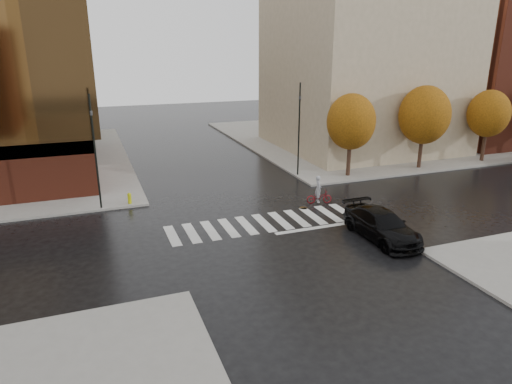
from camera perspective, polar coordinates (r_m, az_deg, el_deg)
ground at (r=26.95m, az=1.37°, el=-4.25°), size 120.00×120.00×0.00m
sidewalk_ne at (r=54.51m, az=13.82°, el=6.76°), size 30.00×30.00×0.15m
crosswalk at (r=27.38m, az=0.98°, el=-3.87°), size 12.00×3.00×0.01m
building_ne_tan at (r=48.03m, az=13.28°, el=16.27°), size 16.00×16.00×18.00m
building_ne_brick at (r=57.75m, az=27.43°, el=13.01°), size 14.00×14.00×14.00m
building_nw_far at (r=60.50m, az=-28.03°, el=15.94°), size 14.00×12.00×20.00m
tree_ne_a at (r=36.60m, az=11.81°, el=8.58°), size 3.80×3.80×6.50m
tree_ne_b at (r=40.72m, az=20.31°, el=9.01°), size 4.20×4.20×6.89m
tree_ne_c at (r=45.60m, az=27.07°, el=8.71°), size 3.60×3.60×6.31m
sedan at (r=25.90m, az=15.41°, el=-4.01°), size 2.28×5.42×1.56m
cyclist at (r=30.77m, az=7.86°, el=-0.25°), size 1.79×0.97×1.93m
traffic_light_nw at (r=30.02m, az=-19.55°, el=5.55°), size 0.20×0.17×7.24m
traffic_light_ne at (r=36.23m, az=5.41°, el=8.52°), size 0.18×0.20×7.28m
fire_hydrant at (r=31.24m, az=-15.54°, el=-0.68°), size 0.26×0.26×0.73m
manhole at (r=29.96m, az=5.94°, el=-2.01°), size 0.59×0.59×0.01m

